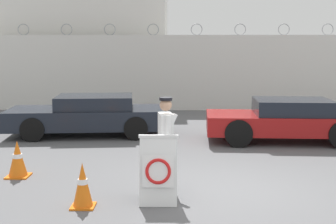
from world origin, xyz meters
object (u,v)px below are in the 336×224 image
parked_car_front_coupe (89,115)px  parked_car_rear_sedan (286,120)px  barricade_sign (158,169)px  traffic_cone_near (18,159)px  traffic_cone_mid (83,185)px  security_guard (166,140)px

parked_car_front_coupe → parked_car_rear_sedan: (5.54, -0.89, 0.00)m
barricade_sign → parked_car_front_coupe: (-2.24, 6.02, 0.04)m
traffic_cone_near → barricade_sign: bearing=-27.7°
barricade_sign → parked_car_front_coupe: 6.42m
traffic_cone_mid → parked_car_rear_sedan: parked_car_rear_sedan is taller
parked_car_front_coupe → barricade_sign: bearing=105.2°
traffic_cone_near → parked_car_rear_sedan: (6.13, 3.65, 0.24)m
traffic_cone_near → parked_car_front_coupe: 4.58m
barricade_sign → traffic_cone_near: size_ratio=1.55×
security_guard → parked_car_front_coupe: (-2.35, 5.44, -0.33)m
parked_car_front_coupe → parked_car_rear_sedan: parked_car_front_coupe is taller
barricade_sign → security_guard: security_guard is taller
traffic_cone_near → parked_car_front_coupe: bearing=82.5°
security_guard → parked_car_rear_sedan: security_guard is taller
barricade_sign → parked_car_rear_sedan: (3.30, 5.13, 0.04)m
traffic_cone_near → parked_car_rear_sedan: 7.14m
traffic_cone_mid → parked_car_rear_sedan: size_ratio=0.17×
barricade_sign → security_guard: size_ratio=0.67×
parked_car_front_coupe → parked_car_rear_sedan: size_ratio=1.09×
traffic_cone_mid → barricade_sign: bearing=13.0°
traffic_cone_mid → parked_car_rear_sedan: (4.50, 5.41, 0.24)m
traffic_cone_near → traffic_cone_mid: same height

